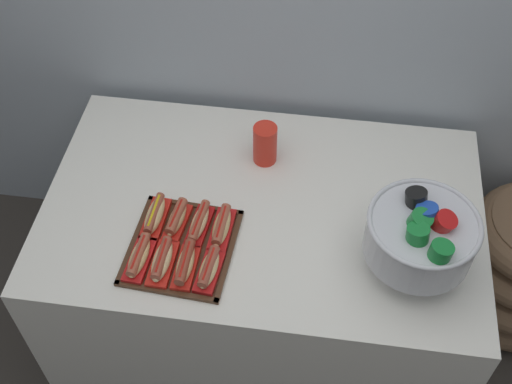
{
  "coord_description": "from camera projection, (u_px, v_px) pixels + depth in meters",
  "views": [
    {
      "loc": [
        0.17,
        -1.39,
        2.49
      ],
      "look_at": [
        -0.02,
        -0.02,
        0.87
      ],
      "focal_mm": 45.86,
      "sensor_mm": 36.0,
      "label": 1
    }
  ],
  "objects": [
    {
      "name": "hot_dog_7",
      "position": [
        222.0,
        227.0,
        2.11
      ],
      "size": [
        0.07,
        0.18,
        0.06
      ],
      "color": "red",
      "rests_on": "serving_tray"
    },
    {
      "name": "punch_bowl",
      "position": [
        421.0,
        236.0,
        1.94
      ],
      "size": [
        0.34,
        0.34,
        0.27
      ],
      "color": "silver",
      "rests_on": "buffet_table"
    },
    {
      "name": "hot_dog_3",
      "position": [
        209.0,
        269.0,
        2.01
      ],
      "size": [
        0.08,
        0.17,
        0.06
      ],
      "color": "red",
      "rests_on": "serving_tray"
    },
    {
      "name": "serving_tray",
      "position": [
        182.0,
        247.0,
        2.1
      ],
      "size": [
        0.35,
        0.38,
        0.01
      ],
      "color": "#472B19",
      "rests_on": "buffet_table"
    },
    {
      "name": "hot_dog_0",
      "position": [
        139.0,
        257.0,
        2.04
      ],
      "size": [
        0.08,
        0.18,
        0.06
      ],
      "color": "red",
      "rests_on": "serving_tray"
    },
    {
      "name": "ground_plane",
      "position": [
        261.0,
        319.0,
        2.8
      ],
      "size": [
        10.0,
        10.0,
        0.0
      ],
      "primitive_type": "plane",
      "color": "#38332D"
    },
    {
      "name": "hot_dog_1",
      "position": [
        162.0,
        261.0,
        2.03
      ],
      "size": [
        0.07,
        0.18,
        0.06
      ],
      "color": "red",
      "rests_on": "serving_tray"
    },
    {
      "name": "hot_dog_5",
      "position": [
        177.0,
        219.0,
        2.13
      ],
      "size": [
        0.08,
        0.16,
        0.07
      ],
      "color": "red",
      "rests_on": "serving_tray"
    },
    {
      "name": "hot_dog_2",
      "position": [
        185.0,
        265.0,
        2.01
      ],
      "size": [
        0.07,
        0.17,
        0.06
      ],
      "color": "red",
      "rests_on": "serving_tray"
    },
    {
      "name": "hot_dog_6",
      "position": [
        199.0,
        224.0,
        2.12
      ],
      "size": [
        0.08,
        0.18,
        0.06
      ],
      "color": "#B21414",
      "rests_on": "serving_tray"
    },
    {
      "name": "hot_dog_4",
      "position": [
        155.0,
        216.0,
        2.14
      ],
      "size": [
        0.07,
        0.18,
        0.06
      ],
      "color": "red",
      "rests_on": "serving_tray"
    },
    {
      "name": "buffet_table",
      "position": [
        262.0,
        266.0,
        2.49
      ],
      "size": [
        1.49,
        0.93,
        0.77
      ],
      "color": "white",
      "rests_on": "ground_plane"
    },
    {
      "name": "cup_stack",
      "position": [
        265.0,
        144.0,
        2.3
      ],
      "size": [
        0.08,
        0.08,
        0.15
      ],
      "color": "red",
      "rests_on": "buffet_table"
    }
  ]
}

